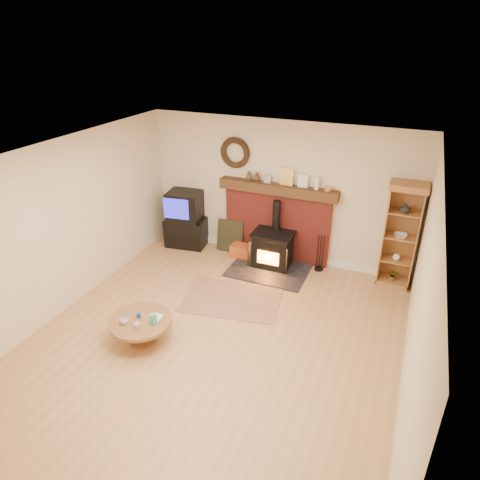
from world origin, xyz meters
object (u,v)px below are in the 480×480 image
at_px(wood_stove, 272,251).
at_px(tv_unit, 186,220).
at_px(curio_cabinet, 400,235).
at_px(coffee_table, 141,324).

xyz_separation_m(wood_stove, tv_unit, (-1.89, 0.20, 0.22)).
bearing_deg(curio_cabinet, wood_stove, -172.38).
xyz_separation_m(wood_stove, coffee_table, (-0.98, -2.71, -0.03)).
relative_size(wood_stove, coffee_table, 1.62).
bearing_deg(curio_cabinet, coffee_table, -136.04).
xyz_separation_m(tv_unit, curio_cabinet, (4.01, 0.08, 0.37)).
height_order(tv_unit, curio_cabinet, curio_cabinet).
distance_m(wood_stove, curio_cabinet, 2.22).
xyz_separation_m(curio_cabinet, coffee_table, (-3.10, -2.99, -0.61)).
relative_size(tv_unit, coffee_table, 1.31).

